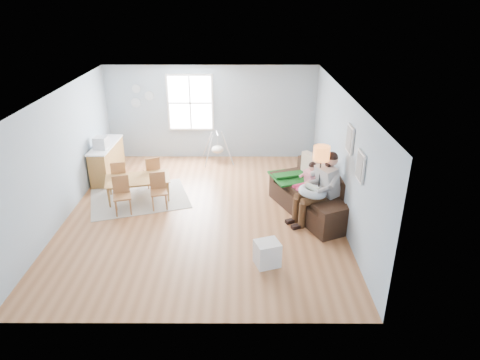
{
  "coord_description": "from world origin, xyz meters",
  "views": [
    {
      "loc": [
        0.84,
        -8.51,
        4.65
      ],
      "look_at": [
        0.83,
        -0.43,
        1.0
      ],
      "focal_mm": 32.0,
      "sensor_mm": 36.0,
      "label": 1
    }
  ],
  "objects_px": {
    "father": "(320,186)",
    "monitor": "(101,143)",
    "chair_ne": "(152,170)",
    "counter": "(107,160)",
    "storage_cube": "(267,253)",
    "chair_se": "(158,188)",
    "sofa": "(315,199)",
    "baby_swing": "(218,149)",
    "floor_lamp": "(321,160)",
    "toddler": "(308,178)",
    "chair_sw": "(122,193)",
    "dining_table": "(139,189)",
    "chair_nw": "(119,175)"
  },
  "relations": [
    {
      "from": "monitor",
      "to": "sofa",
      "type": "bearing_deg",
      "value": -17.81
    },
    {
      "from": "chair_ne",
      "to": "counter",
      "type": "distance_m",
      "value": 1.48
    },
    {
      "from": "father",
      "to": "storage_cube",
      "type": "distance_m",
      "value": 2.13
    },
    {
      "from": "chair_nw",
      "to": "chair_sw",
      "type": "bearing_deg",
      "value": -72.06
    },
    {
      "from": "sofa",
      "to": "dining_table",
      "type": "bearing_deg",
      "value": 170.82
    },
    {
      "from": "chair_ne",
      "to": "counter",
      "type": "bearing_deg",
      "value": 153.46
    },
    {
      "from": "toddler",
      "to": "counter",
      "type": "xyz_separation_m",
      "value": [
        -5.04,
        1.82,
        -0.31
      ]
    },
    {
      "from": "sofa",
      "to": "chair_sw",
      "type": "xyz_separation_m",
      "value": [
        -4.33,
        0.01,
        0.15
      ]
    },
    {
      "from": "storage_cube",
      "to": "chair_se",
      "type": "bearing_deg",
      "value": 136.08
    },
    {
      "from": "counter",
      "to": "monitor",
      "type": "bearing_deg",
      "value": -89.15
    },
    {
      "from": "storage_cube",
      "to": "toddler",
      "type": "bearing_deg",
      "value": 64.8
    },
    {
      "from": "monitor",
      "to": "baby_swing",
      "type": "distance_m",
      "value": 3.26
    },
    {
      "from": "baby_swing",
      "to": "storage_cube",
      "type": "bearing_deg",
      "value": -77.27
    },
    {
      "from": "chair_sw",
      "to": "chair_ne",
      "type": "relative_size",
      "value": 1.03
    },
    {
      "from": "sofa",
      "to": "chair_se",
      "type": "distance_m",
      "value": 3.56
    },
    {
      "from": "monitor",
      "to": "counter",
      "type": "bearing_deg",
      "value": 90.85
    },
    {
      "from": "storage_cube",
      "to": "chair_ne",
      "type": "height_order",
      "value": "chair_ne"
    },
    {
      "from": "chair_ne",
      "to": "baby_swing",
      "type": "height_order",
      "value": "baby_swing"
    },
    {
      "from": "sofa",
      "to": "monitor",
      "type": "relative_size",
      "value": 6.91
    },
    {
      "from": "baby_swing",
      "to": "father",
      "type": "bearing_deg",
      "value": -55.58
    },
    {
      "from": "storage_cube",
      "to": "chair_ne",
      "type": "relative_size",
      "value": 0.63
    },
    {
      "from": "sofa",
      "to": "baby_swing",
      "type": "xyz_separation_m",
      "value": [
        -2.34,
        3.07,
        0.06
      ]
    },
    {
      "from": "father",
      "to": "counter",
      "type": "xyz_separation_m",
      "value": [
        -5.22,
        2.34,
        -0.36
      ]
    },
    {
      "from": "monitor",
      "to": "baby_swing",
      "type": "xyz_separation_m",
      "value": [
        2.86,
        1.4,
        -0.68
      ]
    },
    {
      "from": "floor_lamp",
      "to": "baby_swing",
      "type": "bearing_deg",
      "value": 124.84
    },
    {
      "from": "toddler",
      "to": "chair_nw",
      "type": "xyz_separation_m",
      "value": [
        -4.5,
        0.91,
        -0.33
      ]
    },
    {
      "from": "sofa",
      "to": "storage_cube",
      "type": "xyz_separation_m",
      "value": [
        -1.19,
        -2.01,
        -0.09
      ]
    },
    {
      "from": "father",
      "to": "counter",
      "type": "relative_size",
      "value": 0.94
    },
    {
      "from": "chair_nw",
      "to": "chair_ne",
      "type": "bearing_deg",
      "value": 17.6
    },
    {
      "from": "father",
      "to": "monitor",
      "type": "distance_m",
      "value": 5.6
    },
    {
      "from": "storage_cube",
      "to": "chair_nw",
      "type": "bearing_deg",
      "value": 138.39
    },
    {
      "from": "chair_nw",
      "to": "counter",
      "type": "distance_m",
      "value": 1.06
    },
    {
      "from": "monitor",
      "to": "chair_se",
      "type": "bearing_deg",
      "value": -40.5
    },
    {
      "from": "father",
      "to": "dining_table",
      "type": "distance_m",
      "value": 4.28
    },
    {
      "from": "dining_table",
      "to": "monitor",
      "type": "xyz_separation_m",
      "value": [
        -1.1,
        1.01,
        0.81
      ]
    },
    {
      "from": "storage_cube",
      "to": "dining_table",
      "type": "relative_size",
      "value": 0.35
    },
    {
      "from": "toddler",
      "to": "floor_lamp",
      "type": "xyz_separation_m",
      "value": [
        0.17,
        -0.45,
        0.61
      ]
    },
    {
      "from": "chair_sw",
      "to": "floor_lamp",
      "type": "bearing_deg",
      "value": -3.99
    },
    {
      "from": "toddler",
      "to": "counter",
      "type": "relative_size",
      "value": 0.53
    },
    {
      "from": "toddler",
      "to": "floor_lamp",
      "type": "bearing_deg",
      "value": -69.72
    },
    {
      "from": "chair_ne",
      "to": "baby_swing",
      "type": "distance_m",
      "value": 2.34
    },
    {
      "from": "baby_swing",
      "to": "toddler",
      "type": "bearing_deg",
      "value": -53.24
    },
    {
      "from": "chair_sw",
      "to": "baby_swing",
      "type": "distance_m",
      "value": 3.65
    },
    {
      "from": "chair_ne",
      "to": "chair_nw",
      "type": "bearing_deg",
      "value": -162.4
    },
    {
      "from": "sofa",
      "to": "dining_table",
      "type": "xyz_separation_m",
      "value": [
        -4.11,
        0.66,
        -0.07
      ]
    },
    {
      "from": "floor_lamp",
      "to": "monitor",
      "type": "bearing_deg",
      "value": 159.36
    },
    {
      "from": "father",
      "to": "chair_se",
      "type": "height_order",
      "value": "father"
    },
    {
      "from": "chair_se",
      "to": "chair_ne",
      "type": "bearing_deg",
      "value": 107.55
    },
    {
      "from": "chair_se",
      "to": "chair_ne",
      "type": "relative_size",
      "value": 1.01
    },
    {
      "from": "chair_nw",
      "to": "monitor",
      "type": "height_order",
      "value": "monitor"
    }
  ]
}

